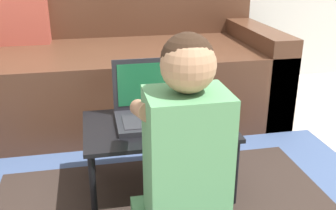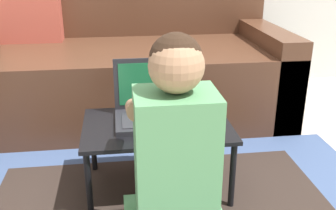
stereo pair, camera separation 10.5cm
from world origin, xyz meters
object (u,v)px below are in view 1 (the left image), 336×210
object	(u,v)px
couch	(114,69)
computer_mouse	(204,117)
laptop_desk	(158,131)
person_seated	(186,171)
laptop	(150,112)

from	to	relation	value
couch	computer_mouse	distance (m)	0.98
couch	laptop_desk	world-z (taller)	couch
couch	person_seated	bearing A→B (deg)	-84.72
laptop	person_seated	distance (m)	0.45
laptop	person_seated	bearing A→B (deg)	-85.32
couch	computer_mouse	size ratio (longest dim) A/B	18.75
computer_mouse	person_seated	xyz separation A→B (m)	(-0.17, -0.39, 0.00)
laptop_desk	laptop	xyz separation A→B (m)	(-0.02, 0.04, 0.07)
laptop	person_seated	size ratio (longest dim) A/B	0.38
computer_mouse	couch	bearing A→B (deg)	107.49
laptop_desk	couch	bearing A→B (deg)	96.79
couch	laptop_desk	size ratio (longest dim) A/B	3.17
laptop_desk	person_seated	size ratio (longest dim) A/B	0.79
couch	person_seated	world-z (taller)	couch
computer_mouse	laptop_desk	bearing A→B (deg)	174.40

